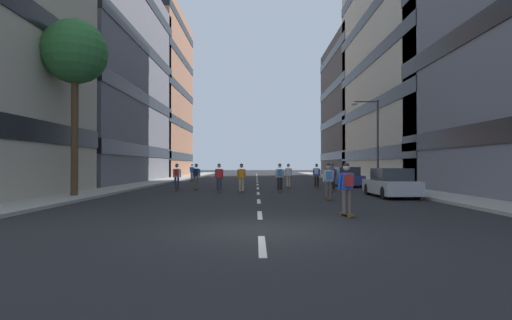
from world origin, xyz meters
name	(u,v)px	position (x,y,z in m)	size (l,w,h in m)	color
ground_plane	(256,182)	(0.00, 27.46, 0.00)	(164.78, 164.78, 0.00)	black
sidewalk_left	(166,180)	(-9.45, 30.90, 0.07)	(2.52, 75.53, 0.14)	#9E9991
sidewalk_right	(346,180)	(9.45, 30.90, 0.07)	(2.52, 75.53, 0.14)	#9E9991
lane_markings	(256,182)	(0.00, 28.00, 0.00)	(0.16, 62.20, 0.01)	silver
building_left_mid	(66,77)	(-18.29, 27.39, 10.10)	(15.29, 22.08, 20.03)	slate
building_left_far	(129,94)	(-18.29, 46.08, 11.90)	(15.29, 17.70, 23.62)	#9E6B51
building_right_far	(382,108)	(18.29, 46.08, 9.82)	(15.29, 17.98, 19.45)	#4C4744
parked_car_near	(345,177)	(6.99, 20.45, 0.70)	(1.82, 4.40, 1.52)	navy
parked_car_mid	(389,184)	(6.99, 10.40, 0.70)	(1.82, 4.40, 1.52)	#B2B7BF
street_tree_near	(73,53)	(-9.45, 9.78, 7.43)	(3.26, 3.26, 9.02)	#4C3823
streetlamp_right	(371,133)	(8.83, 19.64, 4.14)	(2.13, 0.30, 6.50)	#3F3F44
skater_0	(331,175)	(4.83, 15.12, 1.02)	(0.57, 0.92, 1.78)	brown
skater_1	(315,174)	(4.34, 18.54, 1.02)	(0.57, 0.92, 1.78)	brown
skater_2	(218,176)	(-2.45, 14.34, 0.98)	(0.57, 0.92, 1.78)	brown
skater_3	(195,175)	(-4.23, 16.53, 1.02)	(0.53, 0.90, 1.78)	brown
skater_4	(240,176)	(-1.03, 13.90, 0.98)	(0.54, 0.91, 1.78)	brown
skater_5	(278,176)	(1.38, 14.41, 1.02)	(0.54, 0.91, 1.78)	brown
skater_6	(345,186)	(2.89, 2.70, 1.02)	(0.56, 0.92, 1.78)	brown
skater_7	(175,175)	(-5.33, 15.40, 1.02)	(0.54, 0.91, 1.78)	brown
skater_8	(191,171)	(-6.89, 31.14, 0.98)	(0.56, 0.92, 1.78)	brown
skater_9	(287,174)	(2.27, 18.65, 0.98)	(0.55, 0.92, 1.78)	brown
skater_10	(327,179)	(3.41, 8.80, 1.02)	(0.55, 0.91, 1.78)	brown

